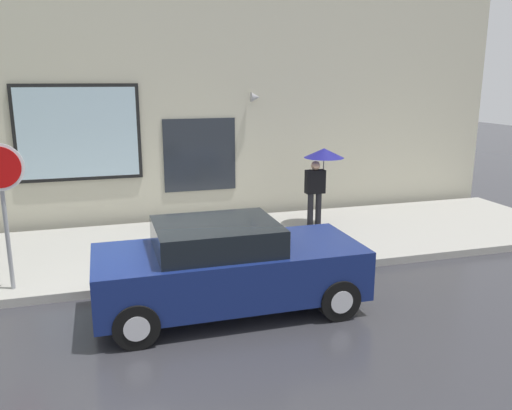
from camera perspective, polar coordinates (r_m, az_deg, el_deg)
The scene contains 7 objects.
ground_plane at distance 8.29m, azimuth -11.59°, elevation -12.00°, with size 60.00×60.00×0.00m, color #333338.
sidewalk at distance 11.05m, azimuth -13.05°, elevation -5.05°, with size 20.00×4.00×0.15m, color #A3A099.
building_facade at distance 12.98m, azimuth -14.66°, elevation 12.94°, with size 20.00×0.67×7.00m.
parked_car at distance 8.12m, azimuth -3.12°, elevation -6.79°, with size 4.08×1.80×1.44m.
fire_hydrant at distance 9.88m, azimuth -8.80°, elevation -4.52°, with size 0.30×0.44×0.71m.
pedestrian_with_umbrella at distance 12.28m, azimuth 7.11°, elevation 4.35°, with size 0.93×0.93×1.83m.
stop_sign at distance 9.19m, azimuth -26.04°, elevation 1.67°, with size 0.76×0.10×2.43m.
Camera 1 is at (-0.52, -7.47, 3.55)m, focal length 36.63 mm.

